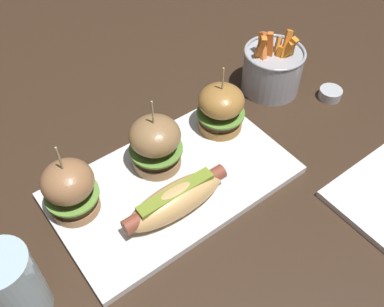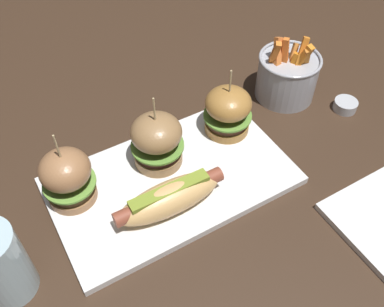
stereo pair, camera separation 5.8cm
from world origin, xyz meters
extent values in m
plane|color=#382619|center=(0.00, 0.00, 0.00)|extent=(3.00, 3.00, 0.00)
cube|color=white|center=(0.00, 0.00, 0.01)|extent=(0.40, 0.24, 0.01)
ellipsoid|color=#DFAC66|center=(-0.03, -0.05, 0.04)|extent=(0.18, 0.06, 0.05)
cylinder|color=brown|center=(-0.03, -0.05, 0.04)|extent=(0.19, 0.03, 0.02)
cube|color=olive|center=(-0.03, -0.05, 0.06)|extent=(0.13, 0.02, 0.01)
cylinder|color=#A16E46|center=(-0.16, 0.05, 0.02)|extent=(0.08, 0.08, 0.02)
cylinder|color=#49341C|center=(-0.16, 0.05, 0.04)|extent=(0.07, 0.07, 0.02)
cylinder|color=#6B9E3D|center=(-0.16, 0.05, 0.05)|extent=(0.08, 0.08, 0.00)
ellipsoid|color=#A16E46|center=(-0.16, 0.05, 0.08)|extent=(0.08, 0.08, 0.06)
cylinder|color=tan|center=(-0.16, 0.05, 0.13)|extent=(0.00, 0.00, 0.06)
cylinder|color=#997246|center=(0.00, 0.05, 0.02)|extent=(0.08, 0.08, 0.02)
cylinder|color=#40251E|center=(0.00, 0.05, 0.04)|extent=(0.08, 0.08, 0.02)
cylinder|color=#609338|center=(0.00, 0.05, 0.05)|extent=(0.09, 0.09, 0.00)
ellipsoid|color=#997246|center=(0.00, 0.05, 0.08)|extent=(0.09, 0.09, 0.06)
cylinder|color=tan|center=(0.00, 0.05, 0.13)|extent=(0.00, 0.00, 0.06)
cylinder|color=#A97536|center=(0.15, 0.05, 0.02)|extent=(0.08, 0.08, 0.02)
cylinder|color=#51301F|center=(0.15, 0.05, 0.04)|extent=(0.08, 0.08, 0.02)
cylinder|color=#609338|center=(0.15, 0.05, 0.05)|extent=(0.09, 0.09, 0.00)
ellipsoid|color=#A97536|center=(0.15, 0.05, 0.08)|extent=(0.08, 0.08, 0.05)
cylinder|color=tan|center=(0.15, 0.05, 0.12)|extent=(0.00, 0.00, 0.06)
cylinder|color=#A8AAB2|center=(0.31, 0.09, 0.04)|extent=(0.12, 0.12, 0.09)
torus|color=#A8AAB2|center=(0.31, 0.09, 0.09)|extent=(0.12, 0.12, 0.01)
cube|color=orange|center=(0.29, 0.10, 0.09)|extent=(0.03, 0.04, 0.08)
cube|color=orange|center=(0.31, 0.08, 0.08)|extent=(0.02, 0.01, 0.06)
cube|color=orange|center=(0.33, 0.07, 0.09)|extent=(0.03, 0.03, 0.07)
cube|color=orange|center=(0.32, 0.09, 0.09)|extent=(0.04, 0.03, 0.07)
cube|color=orange|center=(0.32, 0.07, 0.10)|extent=(0.04, 0.03, 0.09)
cube|color=orange|center=(0.30, 0.09, 0.09)|extent=(0.02, 0.02, 0.08)
cube|color=orange|center=(0.28, 0.10, 0.10)|extent=(0.02, 0.04, 0.09)
cube|color=orange|center=(0.32, 0.07, 0.09)|extent=(0.03, 0.04, 0.08)
cylinder|color=#B7BABF|center=(0.39, -0.01, 0.01)|extent=(0.05, 0.05, 0.02)
cylinder|color=beige|center=(0.39, -0.01, 0.02)|extent=(0.04, 0.04, 0.00)
camera|label=1|loc=(-0.25, -0.38, 0.59)|focal=40.33mm
camera|label=2|loc=(-0.20, -0.41, 0.59)|focal=40.33mm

